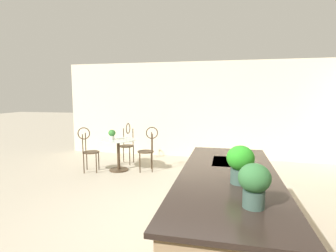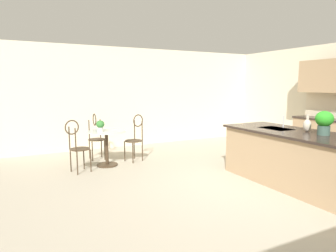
{
  "view_description": "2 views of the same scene",
  "coord_description": "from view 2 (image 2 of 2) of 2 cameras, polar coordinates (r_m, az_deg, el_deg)",
  "views": [
    {
      "loc": [
        3.19,
        0.81,
        1.79
      ],
      "look_at": [
        -1.41,
        -0.22,
        1.22
      ],
      "focal_mm": 28.11,
      "sensor_mm": 36.0,
      "label": 1
    },
    {
      "loc": [
        3.53,
        -3.26,
        1.69
      ],
      "look_at": [
        -1.52,
        -0.69,
        0.9
      ],
      "focal_mm": 31.49,
      "sensor_mm": 36.0,
      "label": 2
    }
  ],
  "objects": [
    {
      "name": "wall_left_window",
      "position": [
        8.45,
        -4.34,
        5.57
      ],
      "size": [
        0.12,
        7.8,
        2.7
      ],
      "primitive_type": "cube",
      "color": "beige",
      "rests_on": "ground"
    },
    {
      "name": "kitchen_island",
      "position": [
        5.37,
        24.24,
        -5.99
      ],
      "size": [
        2.8,
        1.06,
        0.92
      ],
      "color": "tan",
      "rests_on": "ground"
    },
    {
      "name": "potted_plant_counter_near",
      "position": [
        5.17,
        28.0,
        0.81
      ],
      "size": [
        0.27,
        0.27,
        0.38
      ],
      "color": "#385147",
      "rests_on": "kitchen_island"
    },
    {
      "name": "vase_on_counter",
      "position": [
        5.44,
        25.34,
        0.17
      ],
      "size": [
        0.13,
        0.13,
        0.29
      ],
      "color": "#BCB29E",
      "rests_on": "kitchen_island"
    },
    {
      "name": "chair_near_window",
      "position": [
        6.64,
        -6.36,
        -1.83
      ],
      "size": [
        0.49,
        0.52,
        1.04
      ],
      "color": "#3D2D1E",
      "rests_on": "ground"
    },
    {
      "name": "bistro_table",
      "position": [
        6.34,
        -11.79,
        -3.58
      ],
      "size": [
        0.8,
        0.8,
        0.74
      ],
      "color": "#3D2D1E",
      "rests_on": "ground"
    },
    {
      "name": "potted_plant_on_table",
      "position": [
        6.19,
        -12.97,
        0.14
      ],
      "size": [
        0.17,
        0.17,
        0.24
      ],
      "color": "beige",
      "rests_on": "bistro_table"
    },
    {
      "name": "sink_faucet",
      "position": [
        5.76,
        21.44,
        0.77
      ],
      "size": [
        0.02,
        0.02,
        0.22
      ],
      "primitive_type": "cylinder",
      "color": "#B2B5BA",
      "rests_on": "kitchen_island"
    },
    {
      "name": "chair_by_island",
      "position": [
        5.95,
        -17.17,
        -3.28
      ],
      "size": [
        0.47,
        0.52,
        1.04
      ],
      "color": "#3D2D1E",
      "rests_on": "ground"
    },
    {
      "name": "chair_toward_desk",
      "position": [
        6.97,
        -13.78,
        -1.56
      ],
      "size": [
        0.48,
        0.38,
        1.04
      ],
      "color": "#3D2D1E",
      "rests_on": "ground"
    },
    {
      "name": "ground_plane",
      "position": [
        5.1,
        15.12,
        -11.75
      ],
      "size": [
        40.0,
        40.0,
        0.0
      ],
      "primitive_type": "plane",
      "color": "#B2A893"
    }
  ]
}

